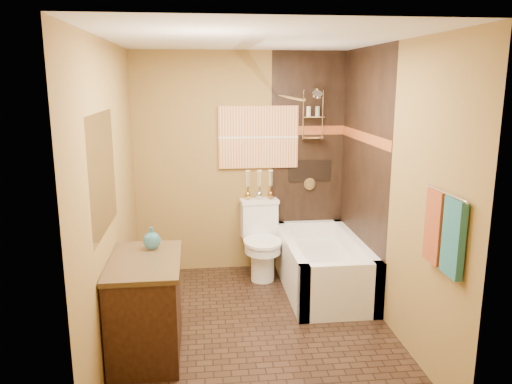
{
  "coord_description": "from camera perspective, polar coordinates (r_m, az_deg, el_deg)",
  "views": [
    {
      "loc": [
        -0.46,
        -4.1,
        2.18
      ],
      "look_at": [
        0.05,
        0.4,
        1.16
      ],
      "focal_mm": 35.0,
      "sensor_mm": 36.0,
      "label": 1
    }
  ],
  "objects": [
    {
      "name": "toilet",
      "position": [
        5.62,
        0.6,
        -5.45
      ],
      "size": [
        0.45,
        0.65,
        0.85
      ],
      "rotation": [
        0.0,
        0.0,
        0.09
      ],
      "color": "white",
      "rests_on": "floor"
    },
    {
      "name": "towel_teal",
      "position": [
        3.49,
        21.64,
        -4.89
      ],
      "size": [
        0.05,
        0.22,
        0.52
      ],
      "primitive_type": "cube",
      "color": "#1E5865",
      "rests_on": "towel_bar"
    },
    {
      "name": "sunset_painting",
      "position": [
        5.65,
        0.28,
        6.29
      ],
      "size": [
        0.9,
        0.04,
        0.7
      ],
      "primitive_type": "cube",
      "color": "#D16631",
      "rests_on": "wall_back"
    },
    {
      "name": "wall_back",
      "position": [
        5.7,
        -1.76,
        3.29
      ],
      "size": [
        2.4,
        0.02,
        2.5
      ],
      "primitive_type": "cube",
      "color": "olive",
      "rests_on": "floor"
    },
    {
      "name": "alcove_tile_back",
      "position": [
        5.8,
        5.92,
        3.39
      ],
      "size": [
        0.85,
        0.01,
        2.5
      ],
      "primitive_type": "cube",
      "color": "black",
      "rests_on": "wall_back"
    },
    {
      "name": "vanity_mirror",
      "position": [
        3.9,
        -17.1,
        2.08
      ],
      "size": [
        0.01,
        1.0,
        0.9
      ],
      "primitive_type": "cube",
      "color": "white",
      "rests_on": "wall_left"
    },
    {
      "name": "ceiling",
      "position": [
        4.14,
        -0.06,
        17.12
      ],
      "size": [
        3.0,
        3.0,
        0.0
      ],
      "primitive_type": "plane",
      "color": "silver",
      "rests_on": "wall_back"
    },
    {
      "name": "alcove_niche",
      "position": [
        5.82,
        6.15,
        2.42
      ],
      "size": [
        0.5,
        0.01,
        0.25
      ],
      "primitive_type": "cube",
      "color": "black",
      "rests_on": "alcove_tile_back"
    },
    {
      "name": "vanity",
      "position": [
        4.2,
        -12.49,
        -12.66
      ],
      "size": [
        0.57,
        0.92,
        0.81
      ],
      "rotation": [
        0.0,
        0.0,
        0.01
      ],
      "color": "black",
      "rests_on": "floor"
    },
    {
      "name": "mosaic_band_right",
      "position": [
        5.15,
        12.18,
        6.16
      ],
      "size": [
        0.01,
        1.5,
        0.1
      ],
      "primitive_type": "cube",
      "color": "maroon",
      "rests_on": "alcove_tile_right"
    },
    {
      "name": "mosaic_band_back",
      "position": [
        5.74,
        6.02,
        7.02
      ],
      "size": [
        0.85,
        0.01,
        0.1
      ],
      "primitive_type": "cube",
      "color": "maroon",
      "rests_on": "alcove_tile_back"
    },
    {
      "name": "wall_right",
      "position": [
        4.52,
        15.23,
        0.37
      ],
      "size": [
        0.02,
        3.0,
        2.5
      ],
      "primitive_type": "cube",
      "color": "olive",
      "rests_on": "floor"
    },
    {
      "name": "shower_fixtures",
      "position": [
        5.65,
        6.5,
        7.38
      ],
      "size": [
        0.24,
        0.33,
        1.16
      ],
      "color": "silver",
      "rests_on": "floor"
    },
    {
      "name": "bathtub",
      "position": [
        5.38,
        7.62,
        -8.77
      ],
      "size": [
        0.8,
        1.5,
        0.55
      ],
      "color": "white",
      "rests_on": "floor"
    },
    {
      "name": "wall_front",
      "position": [
        2.8,
        3.43,
        -6.72
      ],
      "size": [
        2.4,
        0.02,
        2.5
      ],
      "primitive_type": "cube",
      "color": "olive",
      "rests_on": "floor"
    },
    {
      "name": "towel_rust",
      "position": [
        3.71,
        19.78,
        -3.72
      ],
      "size": [
        0.05,
        0.22,
        0.52
      ],
      "primitive_type": "cube",
      "color": "maroon",
      "rests_on": "towel_bar"
    },
    {
      "name": "teal_bottle",
      "position": [
        4.23,
        -11.82,
        -5.18
      ],
      "size": [
        0.19,
        0.19,
        0.23
      ],
      "primitive_type": null,
      "rotation": [
        0.0,
        0.0,
        -0.34
      ],
      "color": "#2A6D7F",
      "rests_on": "vanity"
    },
    {
      "name": "bud_vases",
      "position": [
        5.65,
        0.37,
        0.92
      ],
      "size": [
        0.33,
        0.07,
        0.33
      ],
      "color": "gold",
      "rests_on": "toilet"
    },
    {
      "name": "wall_left",
      "position": [
        4.27,
        -16.27,
        -0.41
      ],
      "size": [
        0.02,
        3.0,
        2.5
      ],
      "primitive_type": "cube",
      "color": "olive",
      "rests_on": "floor"
    },
    {
      "name": "alcove_tile_right",
      "position": [
        5.21,
        12.1,
        2.12
      ],
      "size": [
        0.01,
        1.5,
        2.5
      ],
      "primitive_type": "cube",
      "color": "black",
      "rests_on": "wall_right"
    },
    {
      "name": "floor",
      "position": [
        4.67,
        -0.05,
        -15.15
      ],
      "size": [
        3.0,
        3.0,
        0.0
      ],
      "primitive_type": "plane",
      "color": "black",
      "rests_on": "ground"
    },
    {
      "name": "towel_bar",
      "position": [
        3.53,
        20.87,
        -0.1
      ],
      "size": [
        0.02,
        0.55,
        0.02
      ],
      "primitive_type": "cylinder",
      "rotation": [
        1.57,
        0.0,
        0.0
      ],
      "color": "silver",
      "rests_on": "wall_right"
    },
    {
      "name": "curtain_rod",
      "position": [
        4.93,
        3.65,
        10.8
      ],
      "size": [
        0.03,
        1.55,
        0.03
      ],
      "primitive_type": "cylinder",
      "rotation": [
        1.57,
        0.0,
        0.0
      ],
      "color": "silver",
      "rests_on": "wall_back"
    }
  ]
}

